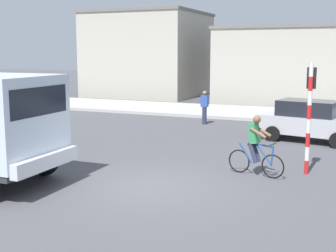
% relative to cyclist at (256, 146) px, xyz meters
% --- Properties ---
extents(ground_plane, '(120.00, 120.00, 0.00)m').
position_rel_cyclist_xyz_m(ground_plane, '(-2.32, -2.23, -0.86)').
color(ground_plane, '#4C4C51').
extents(sidewalk_far, '(80.00, 5.00, 0.16)m').
position_rel_cyclist_xyz_m(sidewalk_far, '(-2.32, 12.53, -0.78)').
color(sidewalk_far, '#ADADA8').
rests_on(sidewalk_far, ground).
extents(cyclist, '(1.69, 0.59, 1.72)m').
position_rel_cyclist_xyz_m(cyclist, '(0.00, 0.00, 0.00)').
color(cyclist, black).
rests_on(cyclist, ground).
extents(traffic_light_pole, '(0.24, 0.43, 3.20)m').
position_rel_cyclist_xyz_m(traffic_light_pole, '(1.33, 0.80, 1.20)').
color(traffic_light_pole, red).
rests_on(traffic_light_pole, ground).
extents(car_red_near, '(4.25, 2.42, 1.60)m').
position_rel_cyclist_xyz_m(car_red_near, '(0.84, 5.86, -0.05)').
color(car_red_near, '#B7B7BC').
rests_on(car_red_near, ground).
extents(pedestrian_near_kerb, '(0.34, 0.22, 1.62)m').
position_rel_cyclist_xyz_m(pedestrian_near_kerb, '(-4.34, 8.21, -0.02)').
color(pedestrian_near_kerb, '#2D334C').
rests_on(pedestrian_near_kerb, ground).
extents(building_corner_left, '(8.34, 8.13, 6.51)m').
position_rel_cyclist_xyz_m(building_corner_left, '(-13.30, 20.65, 2.39)').
color(building_corner_left, '#B2AD9E').
rests_on(building_corner_left, ground).
extents(building_mid_block, '(10.39, 7.78, 5.12)m').
position_rel_cyclist_xyz_m(building_mid_block, '(-1.67, 20.18, 1.70)').
color(building_mid_block, '#B2AD9E').
rests_on(building_mid_block, ground).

